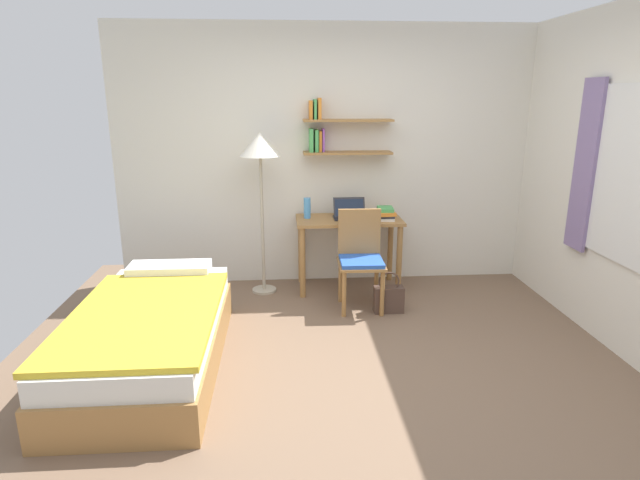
# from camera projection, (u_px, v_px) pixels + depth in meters

# --- Properties ---
(ground_plane) EXTENTS (5.28, 5.28, 0.00)m
(ground_plane) POSITION_uv_depth(u_px,v_px,m) (360.00, 373.00, 3.72)
(ground_plane) COLOR brown
(wall_back) EXTENTS (4.40, 0.27, 2.60)m
(wall_back) POSITION_uv_depth(u_px,v_px,m) (334.00, 157.00, 5.31)
(wall_back) COLOR silver
(wall_back) RESTS_ON ground_plane
(bed) EXTENTS (0.98, 1.93, 0.54)m
(bed) POSITION_uv_depth(u_px,v_px,m) (151.00, 336.00, 3.75)
(bed) COLOR #9E703D
(bed) RESTS_ON ground_plane
(desk) EXTENTS (1.04, 0.52, 0.73)m
(desk) POSITION_uv_depth(u_px,v_px,m) (349.00, 232.00, 5.20)
(desk) COLOR #9E703D
(desk) RESTS_ON ground_plane
(desk_chair) EXTENTS (0.42, 0.43, 0.91)m
(desk_chair) POSITION_uv_depth(u_px,v_px,m) (361.00, 256.00, 4.77)
(desk_chair) COLOR #9E703D
(desk_chair) RESTS_ON ground_plane
(standing_lamp) EXTENTS (0.39, 0.39, 1.58)m
(standing_lamp) POSITION_uv_depth(u_px,v_px,m) (260.00, 153.00, 4.90)
(standing_lamp) COLOR #B2A893
(standing_lamp) RESTS_ON ground_plane
(laptop) EXTENTS (0.32, 0.22, 0.20)m
(laptop) POSITION_uv_depth(u_px,v_px,m) (350.00, 213.00, 5.17)
(laptop) COLOR black
(laptop) RESTS_ON desk
(water_bottle) EXTENTS (0.07, 0.07, 0.20)m
(water_bottle) POSITION_uv_depth(u_px,v_px,m) (307.00, 208.00, 5.15)
(water_bottle) COLOR #4C99DB
(water_bottle) RESTS_ON desk
(book_stack) EXTENTS (0.18, 0.25, 0.12)m
(book_stack) POSITION_uv_depth(u_px,v_px,m) (386.00, 213.00, 5.12)
(book_stack) COLOR silver
(book_stack) RESTS_ON desk
(handbag) EXTENTS (0.27, 0.12, 0.39)m
(handbag) POSITION_uv_depth(u_px,v_px,m) (389.00, 298.00, 4.73)
(handbag) COLOR #4C382D
(handbag) RESTS_ON ground_plane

